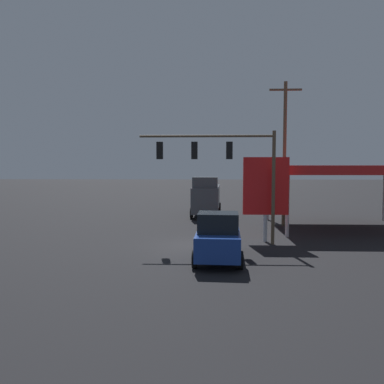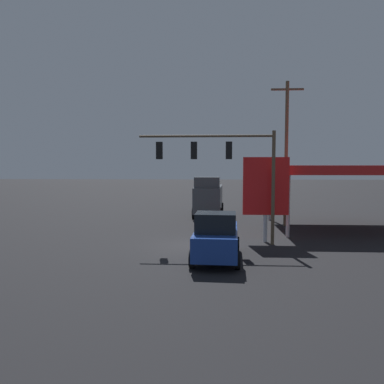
{
  "view_description": "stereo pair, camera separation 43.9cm",
  "coord_description": "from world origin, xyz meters",
  "px_view_note": "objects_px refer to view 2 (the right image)",
  "views": [
    {
      "loc": [
        -0.81,
        21.06,
        4.59
      ],
      "look_at": [
        0.0,
        -2.0,
        2.93
      ],
      "focal_mm": 35.0,
      "sensor_mm": 36.0,
      "label": 1
    },
    {
      "loc": [
        -1.25,
        21.04,
        4.59
      ],
      "look_at": [
        0.0,
        -2.0,
        2.93
      ],
      "focal_mm": 35.0,
      "sensor_mm": 36.0,
      "label": 2
    }
  ],
  "objects_px": {
    "utility_pole": "(286,150)",
    "pickup_parked": "(216,237)",
    "price_sign": "(266,188)",
    "delivery_truck": "(209,197)",
    "traffic_signal_assembly": "(222,160)"
  },
  "relations": [
    {
      "from": "delivery_truck",
      "to": "pickup_parked",
      "type": "xyz_separation_m",
      "value": [
        -0.53,
        15.94,
        -0.58
      ]
    },
    {
      "from": "price_sign",
      "to": "delivery_truck",
      "type": "height_order",
      "value": "price_sign"
    },
    {
      "from": "traffic_signal_assembly",
      "to": "price_sign",
      "type": "bearing_deg",
      "value": -164.33
    },
    {
      "from": "utility_pole",
      "to": "pickup_parked",
      "type": "relative_size",
      "value": 2.04
    },
    {
      "from": "traffic_signal_assembly",
      "to": "pickup_parked",
      "type": "xyz_separation_m",
      "value": [
        0.33,
        3.73,
        -3.78
      ]
    },
    {
      "from": "delivery_truck",
      "to": "price_sign",
      "type": "bearing_deg",
      "value": 20.04
    },
    {
      "from": "price_sign",
      "to": "pickup_parked",
      "type": "bearing_deg",
      "value": 56.38
    },
    {
      "from": "traffic_signal_assembly",
      "to": "utility_pole",
      "type": "relative_size",
      "value": 0.72
    },
    {
      "from": "traffic_signal_assembly",
      "to": "pickup_parked",
      "type": "relative_size",
      "value": 1.47
    },
    {
      "from": "price_sign",
      "to": "pickup_parked",
      "type": "relative_size",
      "value": 0.95
    },
    {
      "from": "utility_pole",
      "to": "delivery_truck",
      "type": "height_order",
      "value": "utility_pole"
    },
    {
      "from": "traffic_signal_assembly",
      "to": "utility_pole",
      "type": "bearing_deg",
      "value": -126.04
    },
    {
      "from": "delivery_truck",
      "to": "utility_pole",
      "type": "bearing_deg",
      "value": 50.64
    },
    {
      "from": "utility_pole",
      "to": "delivery_truck",
      "type": "distance_m",
      "value": 8.88
    },
    {
      "from": "pickup_parked",
      "to": "delivery_truck",
      "type": "bearing_deg",
      "value": -174.82
    }
  ]
}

